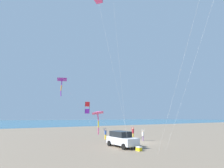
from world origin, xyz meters
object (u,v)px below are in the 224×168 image
at_px(kite_delta_white_trailing, 62,80).
at_px(parked_car, 122,139).
at_px(person_child_green_jacket, 105,133).
at_px(kite_delta_magenta_far_left, 98,113).
at_px(cooler_box, 139,149).
at_px(kite_box_red_high_left, 87,108).
at_px(person_adult_flyer, 133,132).
at_px(person_child_grey_jacket, 143,135).

bearing_deg(kite_delta_white_trailing, parked_car, 24.48).
bearing_deg(person_child_green_jacket, kite_delta_magenta_far_left, -41.27).
distance_m(cooler_box, kite_box_red_high_left, 12.57).
distance_m(kite_box_red_high_left, kite_delta_white_trailing, 6.81).
bearing_deg(kite_delta_white_trailing, person_adult_flyer, 66.80).
bearing_deg(kite_delta_magenta_far_left, cooler_box, 18.36).
height_order(parked_car, kite_delta_magenta_far_left, kite_delta_magenta_far_left).
height_order(person_adult_flyer, person_child_green_jacket, person_adult_flyer).
height_order(person_child_green_jacket, kite_box_red_high_left, kite_box_red_high_left).
distance_m(person_adult_flyer, kite_box_red_high_left, 9.16).
distance_m(kite_box_red_high_left, kite_delta_magenta_far_left, 5.55).
bearing_deg(cooler_box, person_child_grey_jacket, 134.33).
height_order(person_child_green_jacket, person_child_grey_jacket, person_child_green_jacket).
xyz_separation_m(cooler_box, kite_box_red_high_left, (-11.48, -1.30, 4.96)).
bearing_deg(person_adult_flyer, kite_box_red_high_left, -107.92).
relative_size(person_child_grey_jacket, kite_delta_white_trailing, 0.16).
bearing_deg(kite_delta_magenta_far_left, person_adult_flyer, 108.76).
xyz_separation_m(person_child_green_jacket, person_child_grey_jacket, (4.54, 4.19, -0.06)).
relative_size(kite_box_red_high_left, kite_delta_white_trailing, 0.80).
bearing_deg(person_adult_flyer, kite_delta_magenta_far_left, -71.24).
distance_m(person_child_green_jacket, kite_delta_white_trailing, 12.03).
distance_m(parked_car, kite_box_red_high_left, 9.59).
bearing_deg(kite_delta_white_trailing, person_child_green_jacket, 60.46).
xyz_separation_m(person_child_green_jacket, kite_box_red_high_left, (-1.34, -2.84, 4.21)).
distance_m(kite_delta_white_trailing, kite_delta_magenta_far_left, 10.44).
bearing_deg(parked_car, person_adult_flyer, 132.05).
bearing_deg(kite_delta_magenta_far_left, person_child_grey_jacket, 86.48).
distance_m(cooler_box, person_adult_flyer, 11.09).
bearing_deg(kite_delta_magenta_far_left, parked_car, 29.94).
bearing_deg(person_adult_flyer, cooler_box, -35.83).
height_order(cooler_box, kite_delta_white_trailing, kite_delta_white_trailing).
relative_size(cooler_box, kite_delta_magenta_far_left, 0.08).
bearing_deg(person_child_grey_jacket, parked_car, -65.85).
relative_size(cooler_box, person_child_grey_jacket, 0.38).
bearing_deg(person_child_grey_jacket, person_adult_flyer, 167.64).
distance_m(cooler_box, kite_delta_magenta_far_left, 7.51).
bearing_deg(person_adult_flyer, parked_car, -47.95).
xyz_separation_m(kite_delta_white_trailing, kite_delta_magenta_far_left, (7.90, 3.22, -6.00)).
bearing_deg(kite_box_red_high_left, kite_delta_white_trailing, -122.46).
relative_size(person_child_grey_jacket, kite_box_red_high_left, 0.20).
height_order(cooler_box, person_child_green_jacket, person_child_green_jacket).
relative_size(person_adult_flyer, person_child_green_jacket, 1.06).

